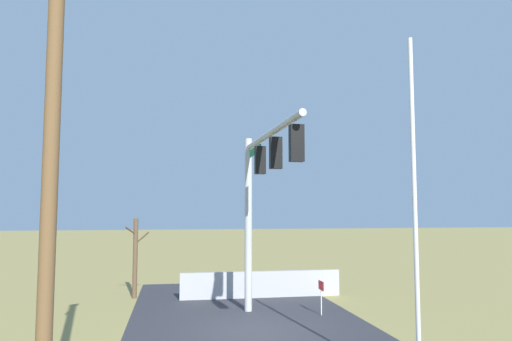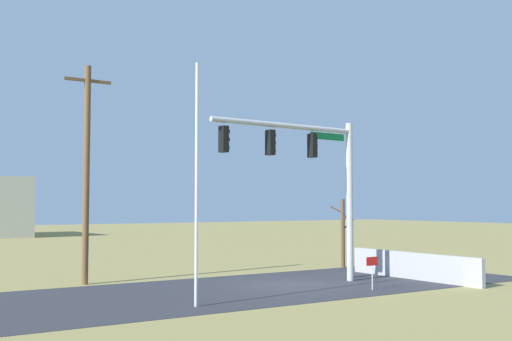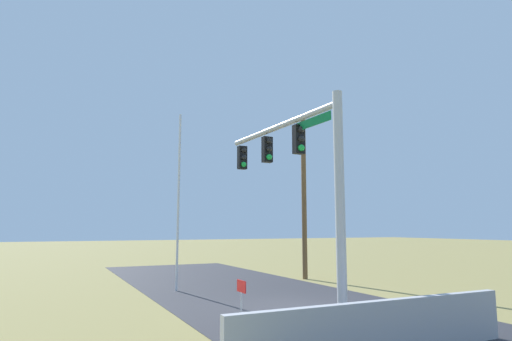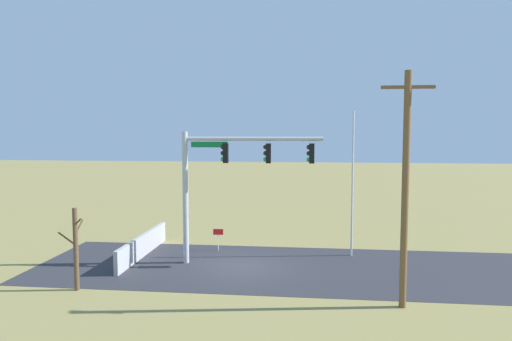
{
  "view_description": "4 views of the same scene",
  "coord_description": "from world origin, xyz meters",
  "px_view_note": "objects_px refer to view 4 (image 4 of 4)",
  "views": [
    {
      "loc": [
        -14.84,
        2.57,
        3.78
      ],
      "look_at": [
        -0.6,
        0.03,
        5.03
      ],
      "focal_mm": 32.73,
      "sensor_mm": 36.0,
      "label": 1
    },
    {
      "loc": [
        -14.34,
        -19.75,
        3.14
      ],
      "look_at": [
        -1.52,
        0.11,
        4.47
      ],
      "focal_mm": 43.28,
      "sensor_mm": 36.0,
      "label": 2
    },
    {
      "loc": [
        12.65,
        -7.65,
        2.64
      ],
      "look_at": [
        -1.61,
        -0.74,
        4.76
      ],
      "focal_mm": 30.07,
      "sensor_mm": 36.0,
      "label": 3
    },
    {
      "loc": [
        -3.16,
        21.92,
        6.52
      ],
      "look_at": [
        -0.55,
        -1.19,
        4.6
      ],
      "focal_mm": 32.52,
      "sensor_mm": 36.0,
      "label": 4
    }
  ],
  "objects_px": {
    "signal_mast": "(226,170)",
    "utility_pole": "(405,187)",
    "open_sign": "(218,235)",
    "bare_tree": "(76,248)",
    "flagpole": "(352,184)"
  },
  "relations": [
    {
      "from": "signal_mast",
      "to": "utility_pole",
      "type": "height_order",
      "value": "utility_pole"
    },
    {
      "from": "open_sign",
      "to": "bare_tree",
      "type": "bearing_deg",
      "value": 56.46
    },
    {
      "from": "bare_tree",
      "to": "open_sign",
      "type": "distance_m",
      "value": 8.37
    },
    {
      "from": "signal_mast",
      "to": "utility_pole",
      "type": "relative_size",
      "value": 0.79
    },
    {
      "from": "signal_mast",
      "to": "bare_tree",
      "type": "xyz_separation_m",
      "value": [
        5.49,
        4.52,
        -2.9
      ]
    },
    {
      "from": "utility_pole",
      "to": "open_sign",
      "type": "relative_size",
      "value": 7.17
    },
    {
      "from": "flagpole",
      "to": "open_sign",
      "type": "height_order",
      "value": "flagpole"
    },
    {
      "from": "signal_mast",
      "to": "flagpole",
      "type": "bearing_deg",
      "value": -160.6
    },
    {
      "from": "flagpole",
      "to": "open_sign",
      "type": "relative_size",
      "value": 6.25
    },
    {
      "from": "flagpole",
      "to": "open_sign",
      "type": "xyz_separation_m",
      "value": [
        7.2,
        -0.2,
        -2.91
      ]
    },
    {
      "from": "signal_mast",
      "to": "flagpole",
      "type": "xyz_separation_m",
      "value": [
        -6.31,
        -2.22,
        -0.87
      ]
    },
    {
      "from": "flagpole",
      "to": "bare_tree",
      "type": "height_order",
      "value": "flagpole"
    },
    {
      "from": "flagpole",
      "to": "utility_pole",
      "type": "height_order",
      "value": "utility_pole"
    },
    {
      "from": "signal_mast",
      "to": "bare_tree",
      "type": "distance_m",
      "value": 7.68
    },
    {
      "from": "bare_tree",
      "to": "signal_mast",
      "type": "bearing_deg",
      "value": -140.57
    }
  ]
}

